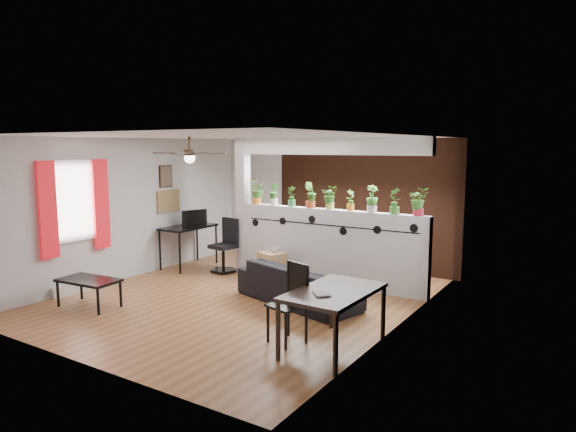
# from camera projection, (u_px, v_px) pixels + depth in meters

# --- Properties ---
(room_shell) EXTENTS (6.30, 7.10, 2.90)m
(room_shell) POSITION_uv_depth(u_px,v_px,m) (242.00, 219.00, 8.17)
(room_shell) COLOR brown
(room_shell) RESTS_ON ground
(partition_wall) EXTENTS (3.60, 0.18, 1.35)m
(partition_wall) POSITION_uv_depth(u_px,v_px,m) (330.00, 247.00, 9.09)
(partition_wall) COLOR #BCBCC1
(partition_wall) RESTS_ON ground
(ceiling_header) EXTENTS (3.60, 0.18, 0.30)m
(ceiling_header) POSITION_uv_depth(u_px,v_px,m) (331.00, 146.00, 8.85)
(ceiling_header) COLOR silver
(ceiling_header) RESTS_ON room_shell
(pier_column) EXTENTS (0.22, 0.20, 2.60)m
(pier_column) POSITION_uv_depth(u_px,v_px,m) (243.00, 205.00, 10.01)
(pier_column) COLOR #BCBCC1
(pier_column) RESTS_ON ground
(brick_panel) EXTENTS (3.90, 0.05, 2.60)m
(brick_panel) POSITION_uv_depth(u_px,v_px,m) (364.00, 204.00, 10.23)
(brick_panel) COLOR brown
(brick_panel) RESTS_ON ground
(vine_decal) EXTENTS (3.31, 0.01, 0.30)m
(vine_decal) POSITION_uv_depth(u_px,v_px,m) (327.00, 225.00, 8.95)
(vine_decal) COLOR black
(vine_decal) RESTS_ON partition_wall
(window_assembly) EXTENTS (0.09, 1.30, 1.55)m
(window_assembly) POSITION_uv_depth(u_px,v_px,m) (74.00, 203.00, 8.49)
(window_assembly) COLOR white
(window_assembly) RESTS_ON room_shell
(baseboard_heater) EXTENTS (0.08, 1.00, 0.18)m
(baseboard_heater) POSITION_uv_depth(u_px,v_px,m) (80.00, 287.00, 8.68)
(baseboard_heater) COLOR silver
(baseboard_heater) RESTS_ON ground
(corkboard) EXTENTS (0.03, 0.60, 0.45)m
(corkboard) POSITION_uv_depth(u_px,v_px,m) (169.00, 201.00, 10.32)
(corkboard) COLOR olive
(corkboard) RESTS_ON room_shell
(framed_art) EXTENTS (0.03, 0.34, 0.44)m
(framed_art) POSITION_uv_depth(u_px,v_px,m) (166.00, 176.00, 10.21)
(framed_art) COLOR #8C7259
(framed_art) RESTS_ON room_shell
(ceiling_fan) EXTENTS (1.19, 1.19, 0.43)m
(ceiling_fan) POSITION_uv_depth(u_px,v_px,m) (190.00, 155.00, 8.21)
(ceiling_fan) COLOR black
(ceiling_fan) RESTS_ON room_shell
(potted_plant_0) EXTENTS (0.31, 0.30, 0.46)m
(potted_plant_0) POSITION_uv_depth(u_px,v_px,m) (257.00, 191.00, 9.80)
(potted_plant_0) COLOR orange
(potted_plant_0) RESTS_ON partition_wall
(potted_plant_1) EXTENTS (0.27, 0.24, 0.42)m
(potted_plant_1) POSITION_uv_depth(u_px,v_px,m) (274.00, 193.00, 9.59)
(potted_plant_1) COLOR silver
(potted_plant_1) RESTS_ON partition_wall
(potted_plant_2) EXTENTS (0.24, 0.24, 0.39)m
(potted_plant_2) POSITION_uv_depth(u_px,v_px,m) (292.00, 195.00, 9.39)
(potted_plant_2) COLOR #318745
(potted_plant_2) RESTS_ON partition_wall
(potted_plant_3) EXTENTS (0.31, 0.30, 0.47)m
(potted_plant_3) POSITION_uv_depth(u_px,v_px,m) (311.00, 194.00, 9.17)
(potted_plant_3) COLOR #B43F1C
(potted_plant_3) RESTS_ON partition_wall
(potted_plant_4) EXTENTS (0.26, 0.24, 0.42)m
(potted_plant_4) POSITION_uv_depth(u_px,v_px,m) (330.00, 197.00, 8.97)
(potted_plant_4) COLOR #C7C947
(potted_plant_4) RESTS_ON partition_wall
(potted_plant_5) EXTENTS (0.21, 0.23, 0.37)m
(potted_plant_5) POSITION_uv_depth(u_px,v_px,m) (351.00, 199.00, 8.76)
(potted_plant_5) COLOR orange
(potted_plant_5) RESTS_ON partition_wall
(potted_plant_6) EXTENTS (0.30, 0.30, 0.45)m
(potted_plant_6) POSITION_uv_depth(u_px,v_px,m) (372.00, 198.00, 8.54)
(potted_plant_6) COLOR silver
(potted_plant_6) RESTS_ON partition_wall
(potted_plant_7) EXTENTS (0.27, 0.29, 0.44)m
(potted_plant_7) POSITION_uv_depth(u_px,v_px,m) (395.00, 200.00, 8.34)
(potted_plant_7) COLOR #3C822F
(potted_plant_7) RESTS_ON partition_wall
(potted_plant_8) EXTENTS (0.30, 0.28, 0.46)m
(potted_plant_8) POSITION_uv_depth(u_px,v_px,m) (419.00, 201.00, 8.13)
(potted_plant_8) COLOR red
(potted_plant_8) RESTS_ON partition_wall
(sofa) EXTENTS (2.15, 1.32, 0.59)m
(sofa) POSITION_uv_depth(u_px,v_px,m) (298.00, 284.00, 8.06)
(sofa) COLOR black
(sofa) RESTS_ON ground
(cube_shelf) EXTENTS (0.55, 0.52, 0.53)m
(cube_shelf) POSITION_uv_depth(u_px,v_px,m) (272.00, 266.00, 9.38)
(cube_shelf) COLOR tan
(cube_shelf) RESTS_ON ground
(cup) EXTENTS (0.16, 0.16, 0.10)m
(cup) POSITION_uv_depth(u_px,v_px,m) (275.00, 250.00, 9.32)
(cup) COLOR gray
(cup) RESTS_ON cube_shelf
(computer_desk) EXTENTS (0.62, 1.17, 0.84)m
(computer_desk) POSITION_uv_depth(u_px,v_px,m) (189.00, 230.00, 10.41)
(computer_desk) COLOR black
(computer_desk) RESTS_ON ground
(monitor) EXTENTS (0.31, 0.16, 0.18)m
(monitor) POSITION_uv_depth(u_px,v_px,m) (193.00, 221.00, 10.51)
(monitor) COLOR black
(monitor) RESTS_ON computer_desk
(office_chair) EXTENTS (0.54, 0.54, 1.03)m
(office_chair) POSITION_uv_depth(u_px,v_px,m) (226.00, 249.00, 10.02)
(office_chair) COLOR black
(office_chair) RESTS_ON ground
(dining_table) EXTENTS (0.85, 1.37, 0.74)m
(dining_table) POSITION_uv_depth(u_px,v_px,m) (334.00, 296.00, 6.15)
(dining_table) COLOR black
(dining_table) RESTS_ON ground
(book) EXTENTS (0.29, 0.30, 0.02)m
(book) POSITION_uv_depth(u_px,v_px,m) (314.00, 294.00, 5.94)
(book) COLOR gray
(book) RESTS_ON dining_table
(folding_chair) EXTENTS (0.50, 0.50, 1.00)m
(folding_chair) POSITION_uv_depth(u_px,v_px,m) (293.00, 296.00, 6.43)
(folding_chair) COLOR black
(folding_chair) RESTS_ON ground
(coffee_table) EXTENTS (0.98, 0.60, 0.44)m
(coffee_table) POSITION_uv_depth(u_px,v_px,m) (89.00, 282.00, 7.84)
(coffee_table) COLOR black
(coffee_table) RESTS_ON ground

